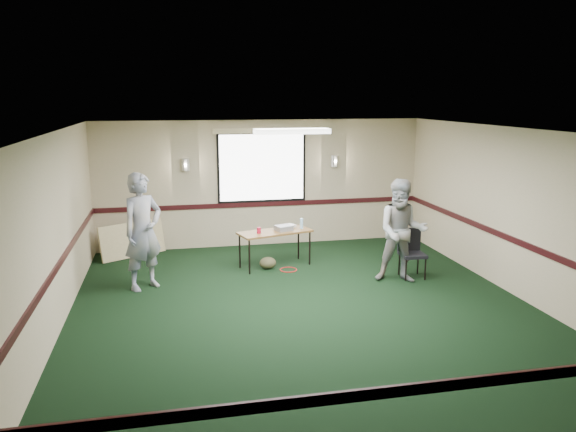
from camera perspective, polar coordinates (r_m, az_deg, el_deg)
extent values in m
plane|color=black|center=(8.61, 1.83, -9.62)|extent=(8.00, 8.00, 0.00)
plane|color=tan|center=(12.06, -2.68, 3.33)|extent=(7.00, 0.00, 7.00)
plane|color=tan|center=(4.61, 14.16, -11.74)|extent=(7.00, 0.00, 7.00)
plane|color=tan|center=(8.13, -22.82, -1.92)|extent=(0.00, 8.00, 8.00)
plane|color=tan|center=(9.65, 22.50, 0.20)|extent=(0.00, 8.00, 8.00)
plane|color=silver|center=(8.02, 1.96, 8.61)|extent=(8.00, 8.00, 0.00)
cube|color=black|center=(12.13, -2.65, 1.21)|extent=(7.00, 0.03, 0.10)
cube|color=black|center=(4.82, 13.79, -16.58)|extent=(7.00, 0.03, 0.10)
cube|color=black|center=(8.24, -22.46, -4.95)|extent=(0.03, 8.00, 0.10)
cube|color=black|center=(9.74, 22.22, -2.40)|extent=(0.03, 8.00, 0.10)
cube|color=black|center=(11.99, -2.68, 4.96)|extent=(1.90, 0.01, 1.50)
cube|color=white|center=(11.99, -2.67, 4.96)|extent=(1.80, 0.02, 1.40)
cube|color=beige|center=(11.92, -2.71, 8.63)|extent=(2.05, 0.08, 0.10)
cylinder|color=silver|center=(11.79, -10.38, 5.15)|extent=(0.16, 0.16, 0.25)
cylinder|color=silver|center=(12.31, 4.75, 5.58)|extent=(0.16, 0.16, 0.25)
cube|color=white|center=(8.99, 0.40, 8.61)|extent=(1.20, 0.32, 0.08)
cube|color=brown|center=(10.59, -1.33, -1.64)|extent=(1.48, 0.92, 0.04)
cylinder|color=black|center=(10.23, -3.94, -4.17)|extent=(0.03, 0.03, 0.65)
cylinder|color=black|center=(10.79, 2.22, -3.29)|extent=(0.03, 0.03, 0.65)
cylinder|color=black|center=(10.62, -4.93, -3.58)|extent=(0.03, 0.03, 0.65)
cylinder|color=black|center=(11.16, 1.07, -2.76)|extent=(0.03, 0.03, 0.65)
cube|color=gray|center=(10.62, -0.45, -1.23)|extent=(0.36, 0.33, 0.10)
cube|color=silver|center=(10.88, 0.09, -1.02)|extent=(0.28, 0.27, 0.06)
cylinder|color=#B00B26|center=(10.42, -2.98, -1.47)|extent=(0.07, 0.07, 0.11)
cylinder|color=#94CDF3|center=(10.75, 1.39, -0.78)|extent=(0.06, 0.06, 0.20)
ellipsoid|color=#494029|center=(10.59, -2.07, -4.79)|extent=(0.38, 0.34, 0.22)
torus|color=red|center=(10.53, 0.05, -5.47)|extent=(0.32, 0.32, 0.02)
cube|color=tan|center=(11.74, -15.52, -2.34)|extent=(1.28, 0.87, 0.70)
cube|color=black|center=(10.24, 12.55, -3.87)|extent=(0.45, 0.45, 0.06)
cube|color=black|center=(10.37, 12.21, -2.32)|extent=(0.42, 0.07, 0.42)
cylinder|color=black|center=(10.09, 11.90, -5.42)|extent=(0.03, 0.03, 0.39)
cylinder|color=black|center=(10.21, 13.77, -5.29)|extent=(0.03, 0.03, 0.39)
cylinder|color=black|center=(10.40, 11.23, -4.85)|extent=(0.03, 0.03, 0.39)
cylinder|color=black|center=(10.53, 13.06, -4.73)|extent=(0.03, 0.03, 0.39)
imported|color=#38477B|center=(9.62, -14.53, -1.53)|extent=(0.86, 0.81, 1.97)
imported|color=#7093AF|center=(9.87, 11.50, -1.52)|extent=(1.05, 0.93, 1.81)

